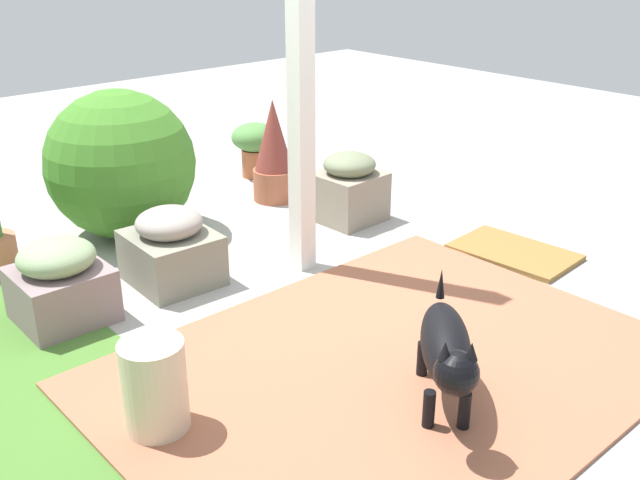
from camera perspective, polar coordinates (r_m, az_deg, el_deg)
The scene contains 12 objects.
ground_plane at distance 3.87m, azimuth -0.31°, elevation -4.01°, with size 12.00×12.00×0.00m, color #9E9B97.
brick_path at distance 3.23m, azimuth 5.51°, elevation -9.87°, with size 1.80×2.40×0.02m, color #A25F44.
porch_pillar at distance 3.79m, azimuth -1.55°, elevation 15.61°, with size 0.11×0.11×2.54m, color white.
stone_planter_nearest at distance 4.74m, azimuth 2.28°, elevation 4.06°, with size 0.39×0.41×0.46m.
stone_planter_mid at distance 3.98m, azimuth -11.53°, elevation -0.65°, with size 0.49×0.44×0.42m.
stone_planter_far at distance 3.73m, azimuth -19.60°, elevation -3.14°, with size 0.42×0.43×0.42m.
round_shrub at distance 4.60m, azimuth -15.29°, elevation 5.72°, with size 0.90×0.90×0.90m, color #3D7725.
terracotta_pot_broad at distance 5.63m, azimuth -5.10°, elevation 7.48°, with size 0.35×0.35×0.42m.
terracotta_pot_spiky at distance 5.09m, azimuth -3.64°, elevation 6.80°, with size 0.30×0.30×0.71m.
dog at distance 2.87m, azimuth 9.85°, elevation -8.42°, with size 0.58×0.59×0.48m.
ceramic_urn at distance 2.84m, azimuth -12.77°, elevation -11.18°, with size 0.24×0.24×0.38m, color beige.
doormat at distance 4.44m, azimuth 14.90°, elevation -0.92°, with size 0.68×0.44×0.03m, color olive.
Camera 1 is at (-2.58, 2.29, 1.76)m, focal length 41.01 mm.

